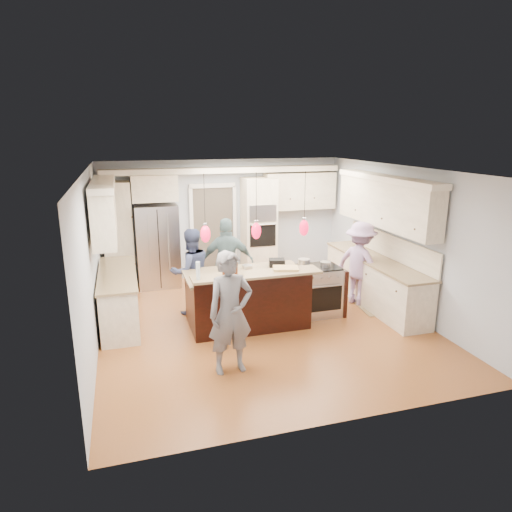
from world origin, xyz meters
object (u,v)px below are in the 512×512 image
Objects in this scene: person_bar_end at (230,313)px; person_far_left at (191,272)px; island_range at (319,290)px; refrigerator at (158,246)px; kitchen_island at (247,298)px.

person_far_left is (-0.20, 2.30, -0.07)m from person_bar_end.
person_bar_end is (-2.06, -1.60, 0.42)m from island_range.
person_far_left reaches higher than island_range.
person_far_left is (0.45, -1.79, -0.09)m from refrigerator.
person_bar_end is at bearing 82.64° from person_far_left.
refrigerator reaches higher than person_far_left.
refrigerator is at bearing -88.21° from person_far_left.
island_range is 0.53× the size of person_bar_end.
person_far_left is at bearing 89.92° from person_bar_end.
refrigerator is at bearing 93.98° from person_bar_end.
kitchen_island is at bearing 125.30° from person_far_left.
person_far_left is at bearing 137.62° from kitchen_island.
person_far_left reaches higher than kitchen_island.
kitchen_island is 1.20m from person_far_left.
refrigerator is at bearing 137.41° from island_range.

